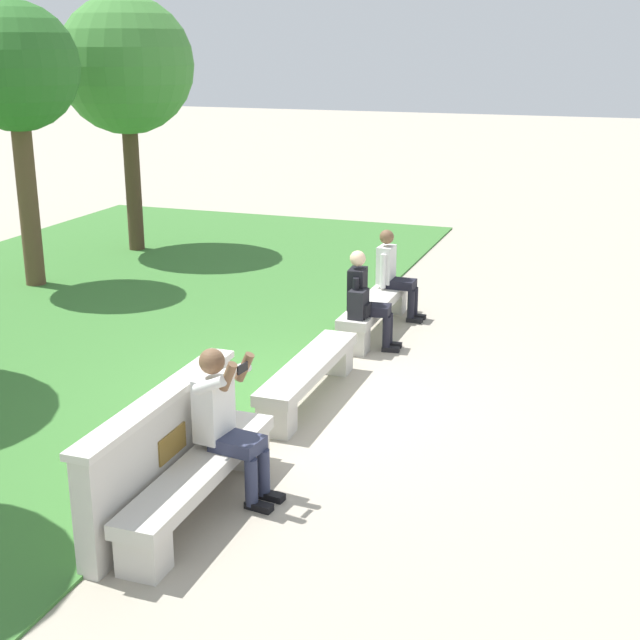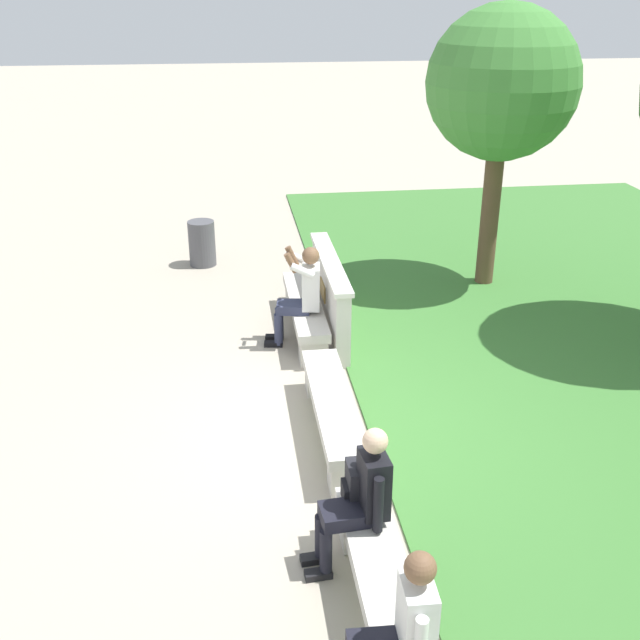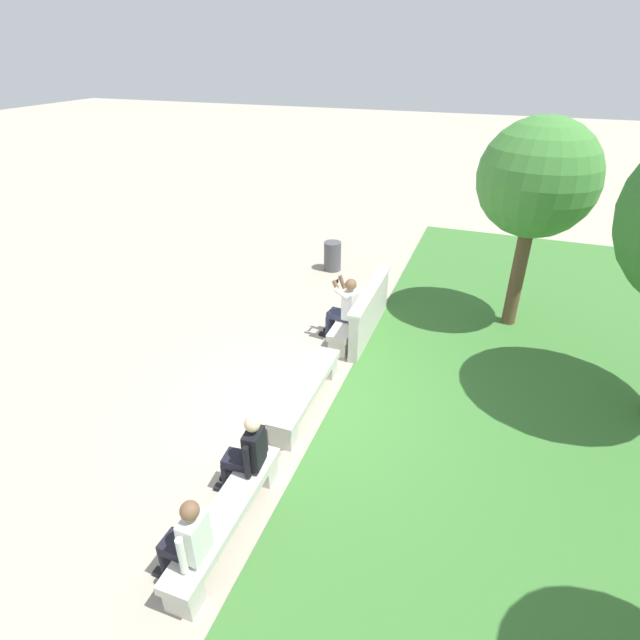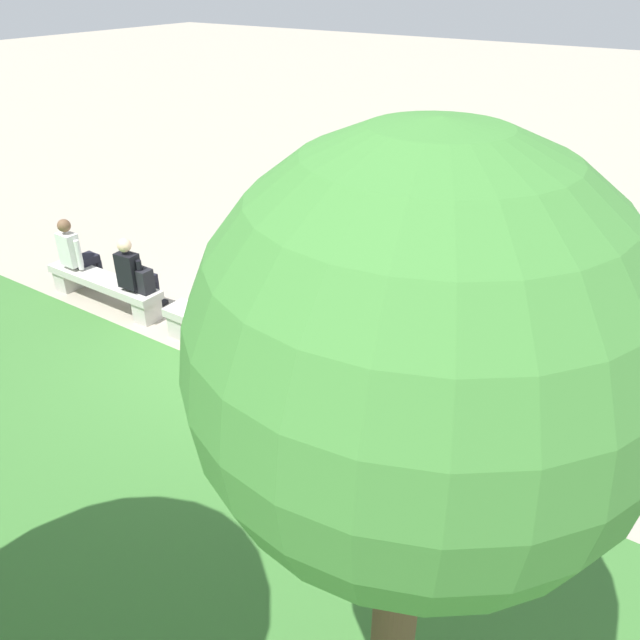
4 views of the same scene
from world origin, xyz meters
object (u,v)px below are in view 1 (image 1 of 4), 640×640
at_px(bench_mid, 375,309).
at_px(person_companion, 393,272).
at_px(person_photographer, 226,416).
at_px(tree_left_background, 126,67).
at_px(bench_near, 309,374).
at_px(backpack, 359,304).
at_px(tree_right_background, 15,71).
at_px(bench_main, 200,479).
at_px(person_distant, 365,297).

distance_m(bench_mid, person_companion, 0.75).
distance_m(person_photographer, person_companion, 5.47).
height_order(person_companion, tree_left_background, tree_left_background).
bearing_deg(bench_near, backpack, -1.47).
relative_size(bench_mid, person_photographer, 1.67).
bearing_deg(backpack, tree_right_background, 77.42).
xyz_separation_m(bench_main, tree_left_background, (8.31, 5.54, 3.01)).
bearing_deg(person_distant, bench_near, 178.00).
distance_m(bench_main, bench_mid, 5.16).
bearing_deg(tree_right_background, person_distant, -100.68).
bearing_deg(backpack, bench_main, 179.42).
height_order(bench_mid, person_distant, person_distant).
height_order(person_distant, tree_left_background, tree_left_background).
relative_size(person_distant, tree_right_background, 0.29).
bearing_deg(bench_main, tree_right_background, 45.97).
bearing_deg(tree_left_background, person_companion, -113.95).
bearing_deg(bench_main, person_companion, -0.65).
relative_size(bench_main, bench_mid, 1.00).
distance_m(person_photographer, tree_left_background, 10.07).
xyz_separation_m(bench_near, person_photographer, (-2.23, -0.08, 0.43)).
xyz_separation_m(backpack, tree_left_background, (4.03, 5.58, 2.69)).
height_order(person_photographer, tree_left_background, tree_left_background).
bearing_deg(person_photographer, bench_main, 167.76).
distance_m(person_photographer, backpack, 3.93).
xyz_separation_m(bench_near, backpack, (1.70, -0.04, 0.32)).
height_order(bench_near, person_distant, person_distant).
distance_m(bench_mid, tree_left_background, 7.04).
bearing_deg(person_photographer, bench_mid, 0.92).
bearing_deg(person_photographer, bench_near, 1.97).
relative_size(bench_mid, tree_right_background, 0.51).
distance_m(bench_mid, tree_right_background, 6.52).
bearing_deg(bench_mid, person_distant, -174.51).
relative_size(bench_near, bench_mid, 1.00).
relative_size(person_distant, backpack, 2.94).
bearing_deg(bench_main, bench_near, 0.00).
xyz_separation_m(bench_main, backpack, (4.28, -0.04, 0.32)).
height_order(bench_main, person_companion, person_companion).
bearing_deg(tree_left_background, bench_near, -135.95).
bearing_deg(bench_near, person_photographer, -178.03).
xyz_separation_m(bench_mid, person_companion, (0.65, -0.07, 0.37)).
distance_m(person_distant, tree_left_background, 7.29).
xyz_separation_m(person_companion, tree_left_background, (2.49, 5.61, 2.64)).
bearing_deg(person_distant, person_photographer, -179.85).
height_order(bench_main, person_distant, person_distant).
distance_m(bench_near, bench_mid, 2.58).
xyz_separation_m(person_distant, person_companion, (1.34, -0.00, 0.00)).
xyz_separation_m(bench_main, bench_mid, (5.16, 0.00, 0.00)).
height_order(bench_near, tree_right_background, tree_right_background).
xyz_separation_m(bench_near, bench_mid, (2.58, 0.00, 0.00)).
relative_size(person_distant, person_companion, 1.00).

